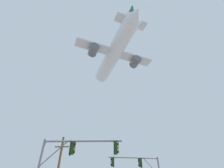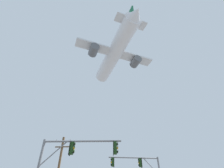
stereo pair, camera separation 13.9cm
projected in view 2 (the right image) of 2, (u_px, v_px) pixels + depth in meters
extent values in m
cylinder|color=slate|center=(83.00, 141.00, 12.83)|extent=(6.07, 0.42, 0.15)
cylinder|color=slate|center=(54.00, 153.00, 12.37)|extent=(1.88, 0.16, 1.83)
cube|color=#193814|center=(115.00, 148.00, 12.47)|extent=(0.27, 0.33, 0.90)
cylinder|color=#193814|center=(115.00, 141.00, 12.77)|extent=(0.05, 0.05, 0.12)
cube|color=black|center=(113.00, 148.00, 12.48)|extent=(0.04, 0.46, 1.04)
sphere|color=black|center=(117.00, 144.00, 12.63)|extent=(0.20, 0.20, 0.20)
cylinder|color=#193814|center=(118.00, 144.00, 12.66)|extent=(0.05, 0.21, 0.21)
sphere|color=orange|center=(117.00, 148.00, 12.47)|extent=(0.20, 0.20, 0.20)
cylinder|color=#193814|center=(118.00, 147.00, 12.50)|extent=(0.05, 0.21, 0.21)
sphere|color=black|center=(117.00, 152.00, 12.30)|extent=(0.20, 0.20, 0.20)
cylinder|color=#193814|center=(118.00, 151.00, 12.34)|extent=(0.05, 0.21, 0.21)
cube|color=#193814|center=(72.00, 148.00, 12.55)|extent=(0.27, 0.33, 0.90)
cylinder|color=#193814|center=(73.00, 141.00, 12.84)|extent=(0.05, 0.05, 0.12)
cube|color=black|center=(70.00, 148.00, 12.55)|extent=(0.04, 0.46, 1.04)
sphere|color=black|center=(74.00, 145.00, 12.70)|extent=(0.20, 0.20, 0.20)
cylinder|color=#193814|center=(75.00, 144.00, 12.73)|extent=(0.05, 0.21, 0.21)
sphere|color=orange|center=(74.00, 148.00, 12.54)|extent=(0.20, 0.20, 0.20)
cylinder|color=#193814|center=(75.00, 148.00, 12.57)|extent=(0.05, 0.21, 0.21)
sphere|color=black|center=(73.00, 152.00, 12.38)|extent=(0.20, 0.20, 0.20)
cylinder|color=#193814|center=(74.00, 151.00, 12.41)|extent=(0.05, 0.21, 0.21)
cylinder|color=slate|center=(133.00, 158.00, 19.13)|extent=(5.78, 1.22, 0.15)
cylinder|color=slate|center=(152.00, 167.00, 18.78)|extent=(1.80, 0.41, 1.92)
cube|color=#193814|center=(113.00, 162.00, 18.60)|extent=(0.31, 0.36, 0.90)
cylinder|color=#193814|center=(113.00, 157.00, 18.89)|extent=(0.05, 0.05, 0.12)
cube|color=black|center=(114.00, 162.00, 18.61)|extent=(0.11, 0.46, 1.04)
sphere|color=black|center=(111.00, 160.00, 18.74)|extent=(0.20, 0.20, 0.20)
cylinder|color=#193814|center=(111.00, 159.00, 18.77)|extent=(0.08, 0.21, 0.21)
sphere|color=orange|center=(111.00, 162.00, 18.58)|extent=(0.20, 0.20, 0.20)
cylinder|color=#193814|center=(111.00, 162.00, 18.61)|extent=(0.08, 0.21, 0.21)
sphere|color=black|center=(111.00, 165.00, 18.42)|extent=(0.20, 0.20, 0.20)
cylinder|color=#193814|center=(111.00, 164.00, 18.44)|extent=(0.08, 0.21, 0.21)
cube|color=#193814|center=(140.00, 163.00, 18.89)|extent=(0.31, 0.36, 0.90)
cylinder|color=#193814|center=(140.00, 158.00, 19.19)|extent=(0.05, 0.05, 0.12)
cube|color=black|center=(141.00, 163.00, 18.91)|extent=(0.11, 0.46, 1.04)
sphere|color=black|center=(139.00, 160.00, 19.04)|extent=(0.20, 0.20, 0.20)
cylinder|color=#193814|center=(138.00, 160.00, 19.07)|extent=(0.08, 0.21, 0.21)
sphere|color=orange|center=(139.00, 163.00, 18.88)|extent=(0.20, 0.20, 0.20)
cylinder|color=#193814|center=(138.00, 162.00, 18.90)|extent=(0.08, 0.21, 0.21)
sphere|color=black|center=(139.00, 166.00, 18.71)|extent=(0.20, 0.20, 0.20)
cylinder|color=#193814|center=(139.00, 165.00, 18.74)|extent=(0.08, 0.21, 0.21)
cube|color=brown|center=(63.00, 141.00, 20.86)|extent=(2.20, 0.12, 0.12)
cube|color=brown|center=(62.00, 147.00, 20.46)|extent=(1.80, 0.12, 0.12)
cylinder|color=gray|center=(56.00, 140.00, 20.98)|extent=(0.10, 0.10, 0.18)
cylinder|color=gray|center=(70.00, 140.00, 20.88)|extent=(0.10, 0.10, 0.18)
cylinder|color=white|center=(115.00, 53.00, 41.47)|extent=(12.29, 20.58, 3.73)
cone|color=white|center=(101.00, 79.00, 50.35)|extent=(4.30, 3.83, 3.54)
cone|color=white|center=(136.00, 14.00, 32.69)|extent=(3.86, 3.46, 3.17)
cube|color=silver|center=(115.00, 53.00, 40.71)|extent=(19.03, 10.74, 0.42)
cylinder|color=#595B60|center=(94.00, 50.00, 38.43)|extent=(3.09, 3.42, 2.10)
cylinder|color=#595B60|center=(136.00, 62.00, 41.68)|extent=(3.09, 3.42, 2.10)
cube|color=#0C5933|center=(130.00, 18.00, 35.77)|extent=(1.64, 3.07, 4.43)
cube|color=silver|center=(131.00, 22.00, 34.58)|extent=(7.22, 4.87, 0.23)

